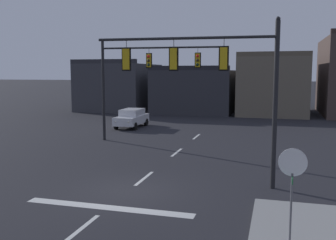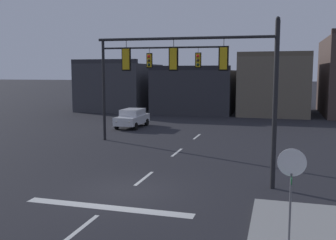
{
  "view_description": "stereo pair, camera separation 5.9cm",
  "coord_description": "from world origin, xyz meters",
  "px_view_note": "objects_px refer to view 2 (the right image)",
  "views": [
    {
      "loc": [
        5.72,
        -14.35,
        4.85
      ],
      "look_at": [
        0.7,
        3.55,
        2.54
      ],
      "focal_mm": 41.38,
      "sensor_mm": 36.0,
      "label": 1
    },
    {
      "loc": [
        5.78,
        -14.34,
        4.85
      ],
      "look_at": [
        0.7,
        3.55,
        2.54
      ],
      "focal_mm": 41.38,
      "sensor_mm": 36.0,
      "label": 2
    }
  ],
  "objects_px": {
    "signal_mast_far_side": "(138,72)",
    "stop_sign": "(291,174)",
    "signal_mast_near_side": "(215,74)",
    "car_lot_nearside": "(132,118)"
  },
  "relations": [
    {
      "from": "signal_mast_near_side",
      "to": "signal_mast_far_side",
      "type": "height_order",
      "value": "signal_mast_far_side"
    },
    {
      "from": "stop_sign",
      "to": "car_lot_nearside",
      "type": "distance_m",
      "value": 24.63
    },
    {
      "from": "signal_mast_far_side",
      "to": "car_lot_nearside",
      "type": "xyz_separation_m",
      "value": [
        -2.96,
        6.42,
        -3.99
      ]
    },
    {
      "from": "signal_mast_near_side",
      "to": "stop_sign",
      "type": "bearing_deg",
      "value": -62.03
    },
    {
      "from": "signal_mast_near_side",
      "to": "car_lot_nearside",
      "type": "relative_size",
      "value": 1.74
    },
    {
      "from": "signal_mast_far_side",
      "to": "car_lot_nearside",
      "type": "height_order",
      "value": "signal_mast_far_side"
    },
    {
      "from": "car_lot_nearside",
      "to": "signal_mast_far_side",
      "type": "bearing_deg",
      "value": -65.22
    },
    {
      "from": "signal_mast_near_side",
      "to": "signal_mast_far_side",
      "type": "distance_m",
      "value": 11.27
    },
    {
      "from": "signal_mast_far_side",
      "to": "stop_sign",
      "type": "height_order",
      "value": "signal_mast_far_side"
    },
    {
      "from": "signal_mast_far_side",
      "to": "stop_sign",
      "type": "relative_size",
      "value": 3.11
    }
  ]
}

